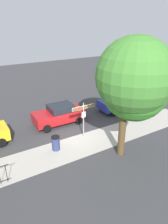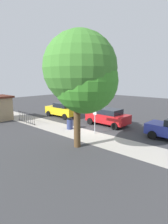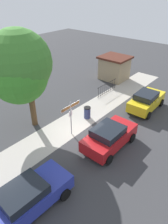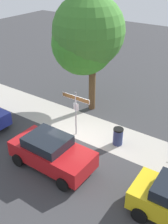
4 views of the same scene
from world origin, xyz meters
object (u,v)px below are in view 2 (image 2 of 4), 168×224
Objects in this scene: shade_tree at (82,75)px; car_red at (108,117)px; trash_bin at (70,124)px; car_yellow at (62,110)px; street_sign at (95,110)px.

car_red is at bearing -71.10° from shade_tree.
car_yellow is at bearing -34.49° from trash_bin.
car_red is (0.63, -2.83, -1.06)m from street_sign.
car_red is 1.01× the size of car_yellow.
car_red is 6.12m from car_yellow.
car_red is at bearing -77.50° from street_sign.
shade_tree is 1.76× the size of car_red.
shade_tree is at bearing 114.35° from street_sign.
street_sign is 0.65× the size of car_red.
street_sign is 0.37× the size of shade_tree.
car_yellow is at bearing -20.19° from street_sign.
street_sign reaches higher than trash_bin.
trash_bin is (2.41, 0.50, -1.40)m from street_sign.
car_red is (2.03, -5.94, -3.79)m from shade_tree.
shade_tree is 6.19m from trash_bin.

